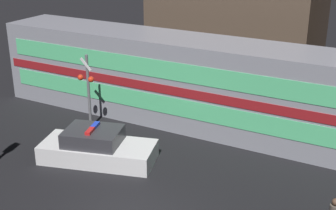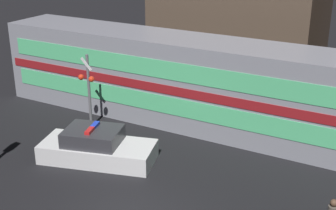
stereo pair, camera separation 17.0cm
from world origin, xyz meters
The scene contains 3 objects.
train centered at (0.16, 8.05, 1.99)m, with size 23.39×2.86×3.97m.
police_car centered at (-3.32, 2.97, 0.53)m, with size 4.75×2.99×1.42m.
crossing_signal_far centered at (-5.48, 5.30, 2.01)m, with size 0.83×0.33×3.42m.
Camera 2 is at (7.11, -9.94, 8.72)m, focal length 50.00 mm.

